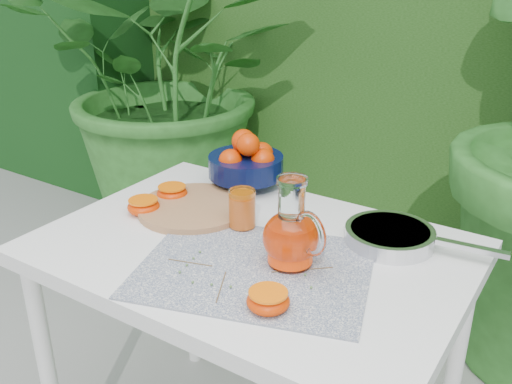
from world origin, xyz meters
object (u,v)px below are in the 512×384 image
Objects in this scene: fruit_bowl at (247,161)px; saute_pan at (391,236)px; cutting_board at (194,208)px; white_table at (252,274)px; juice_pitcher at (291,235)px.

saute_pan is (0.49, -0.11, -0.06)m from fruit_bowl.
cutting_board is 1.05× the size of fruit_bowl.
white_table is 3.33× the size of cutting_board.
cutting_board is 0.78× the size of saute_pan.
white_table is 0.26m from cutting_board.
saute_pan is at bearing 33.93° from white_table.
white_table is at bearing -17.32° from cutting_board.
cutting_board is 0.52m from saute_pan.
juice_pitcher reaches higher than white_table.
fruit_bowl is (-0.21, 0.29, 0.16)m from white_table.
fruit_bowl is at bearing 167.57° from saute_pan.
fruit_bowl is 0.75× the size of saute_pan.
white_table is at bearing -146.07° from saute_pan.
white_table is 0.39m from fruit_bowl.
white_table is at bearing -54.48° from fruit_bowl.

